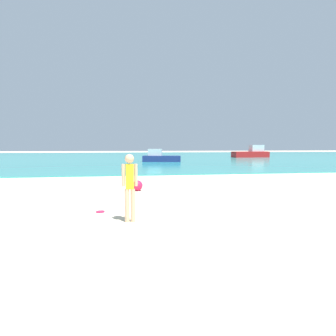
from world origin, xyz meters
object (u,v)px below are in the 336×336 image
Objects in this scene: boat_far at (252,153)px; beach_ball at (137,186)px; frisbee at (100,212)px; boat_near at (160,157)px; person_standing at (130,184)px.

boat_far reaches higher than beach_ball.
beach_ball reaches higher than frisbee.
boat_near is at bearing 80.10° from beach_ball.
boat_far reaches higher than frisbee.
boat_near reaches higher than beach_ball.
beach_ball is (-3.28, -18.80, -0.33)m from boat_near.
boat_near is 0.76× the size of boat_far.
frisbee is 0.04× the size of boat_far.
person_standing is 37.96m from boat_far.
frisbee is at bearing -108.32° from beach_ball.
boat_near is 10.35× the size of beach_ball.
frisbee is 0.05× the size of boat_near.
person_standing reaches higher than beach_ball.
person_standing is 23.48m from boat_near.
boat_far is at bearing 57.45° from beach_ball.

